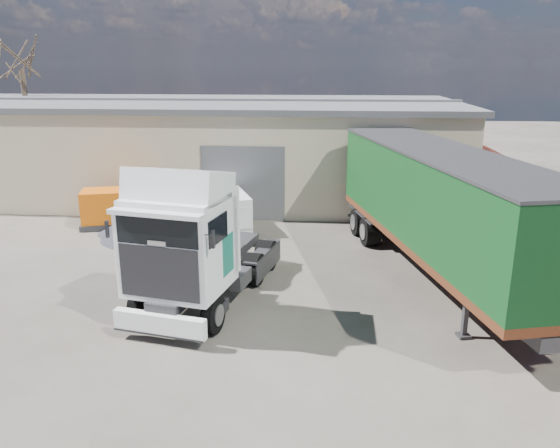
# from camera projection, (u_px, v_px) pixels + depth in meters

# --- Properties ---
(ground) EXTENTS (120.00, 120.00, 0.00)m
(ground) POSITION_uv_depth(u_px,v_px,m) (261.00, 309.00, 16.94)
(ground) COLOR black
(ground) RESTS_ON ground
(warehouse) EXTENTS (30.60, 12.60, 5.42)m
(warehouse) POSITION_uv_depth(u_px,v_px,m) (191.00, 147.00, 31.96)
(warehouse) COLOR beige
(warehouse) RESTS_ON ground
(bare_tree) EXTENTS (4.00, 4.00, 9.60)m
(bare_tree) POSITION_uv_depth(u_px,v_px,m) (20.00, 54.00, 35.27)
(bare_tree) COLOR #382B21
(bare_tree) RESTS_ON ground
(tractor_unit) EXTENTS (3.99, 7.34, 4.69)m
(tractor_unit) POSITION_uv_depth(u_px,v_px,m) (193.00, 249.00, 16.40)
(tractor_unit) COLOR black
(tractor_unit) RESTS_ON ground
(box_trailer) EXTENTS (5.99, 13.95, 4.54)m
(box_trailer) POSITION_uv_depth(u_px,v_px,m) (438.00, 202.00, 18.79)
(box_trailer) COLOR #2D2D30
(box_trailer) RESTS_ON ground
(panel_van) EXTENTS (3.05, 4.46, 1.69)m
(panel_van) POSITION_uv_depth(u_px,v_px,m) (226.00, 209.00, 25.26)
(panel_van) COLOR black
(panel_van) RESTS_ON ground
(orange_skip) EXTENTS (3.12, 2.40, 1.73)m
(orange_skip) POSITION_uv_depth(u_px,v_px,m) (112.00, 210.00, 25.46)
(orange_skip) COLOR #2D2D30
(orange_skip) RESTS_ON ground
(gravel_heap) EXTENTS (5.24, 4.51, 0.93)m
(gravel_heap) POSITION_uv_depth(u_px,v_px,m) (150.00, 229.00, 23.63)
(gravel_heap) COLOR black
(gravel_heap) RESTS_ON ground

